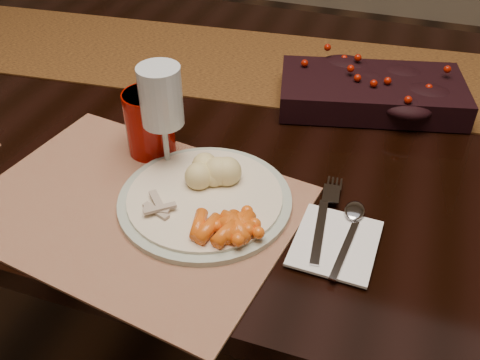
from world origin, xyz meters
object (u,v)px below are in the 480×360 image
(placemat_main, at_px, (134,207))
(mashed_potatoes, at_px, (216,169))
(centerpiece, at_px, (372,88))
(napkin, at_px, (336,243))
(baby_carrots, at_px, (215,219))
(dining_table, at_px, (271,249))
(turkey_shreds, at_px, (155,205))
(red_cup, at_px, (150,123))
(wine_glass, at_px, (163,121))
(dinner_plate, at_px, (205,199))

(placemat_main, height_order, mashed_potatoes, mashed_potatoes)
(centerpiece, relative_size, napkin, 2.65)
(baby_carrots, distance_m, mashed_potatoes, 0.10)
(dining_table, distance_m, turkey_shreds, 0.54)
(baby_carrots, relative_size, red_cup, 0.92)
(red_cup, xyz_separation_m, wine_glass, (0.04, -0.03, 0.03))
(dining_table, distance_m, centerpiece, 0.45)
(placemat_main, bearing_deg, napkin, 12.69)
(dinner_plate, height_order, mashed_potatoes, mashed_potatoes)
(mashed_potatoes, relative_size, red_cup, 0.72)
(baby_carrots, relative_size, wine_glass, 0.55)
(baby_carrots, height_order, wine_glass, wine_glass)
(placemat_main, relative_size, dinner_plate, 1.80)
(placemat_main, distance_m, mashed_potatoes, 0.13)
(placemat_main, relative_size, mashed_potatoes, 5.97)
(dining_table, relative_size, centerpiece, 5.31)
(placemat_main, distance_m, red_cup, 0.15)
(baby_carrots, bearing_deg, turkey_shreds, 179.26)
(red_cup, relative_size, wine_glass, 0.60)
(dinner_plate, distance_m, baby_carrots, 0.07)
(dining_table, distance_m, red_cup, 0.50)
(dining_table, distance_m, baby_carrots, 0.53)
(mashed_potatoes, bearing_deg, placemat_main, -141.12)
(napkin, bearing_deg, mashed_potatoes, 164.96)
(turkey_shreds, height_order, wine_glass, wine_glass)
(centerpiece, relative_size, baby_carrots, 3.42)
(turkey_shreds, distance_m, red_cup, 0.17)
(placemat_main, xyz_separation_m, baby_carrots, (0.13, -0.01, 0.03))
(centerpiece, distance_m, red_cup, 0.43)
(napkin, relative_size, wine_glass, 0.71)
(placemat_main, distance_m, baby_carrots, 0.14)
(centerpiece, xyz_separation_m, red_cup, (-0.33, -0.27, 0.02))
(centerpiece, bearing_deg, napkin, -88.55)
(placemat_main, xyz_separation_m, turkey_shreds, (0.04, -0.01, 0.02))
(centerpiece, xyz_separation_m, wine_glass, (-0.28, -0.31, 0.05))
(placemat_main, distance_m, napkin, 0.30)
(placemat_main, relative_size, turkey_shreds, 7.47)
(mashed_potatoes, xyz_separation_m, napkin, (0.20, -0.06, -0.03))
(dinner_plate, relative_size, wine_glass, 1.44)
(turkey_shreds, xyz_separation_m, red_cup, (-0.08, 0.15, 0.03))
(centerpiece, relative_size, wine_glass, 1.88)
(placemat_main, height_order, napkin, napkin)
(mashed_potatoes, bearing_deg, red_cup, 156.85)
(baby_carrots, xyz_separation_m, red_cup, (-0.17, 0.15, 0.03))
(centerpiece, relative_size, red_cup, 3.13)
(mashed_potatoes, height_order, napkin, mashed_potatoes)
(dinner_plate, distance_m, napkin, 0.20)
(red_cup, distance_m, wine_glass, 0.06)
(wine_glass, bearing_deg, mashed_potatoes, -15.22)
(wine_glass, bearing_deg, centerpiece, 47.35)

